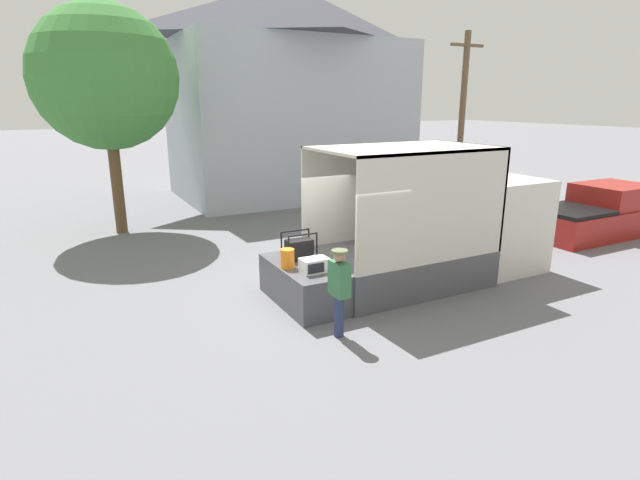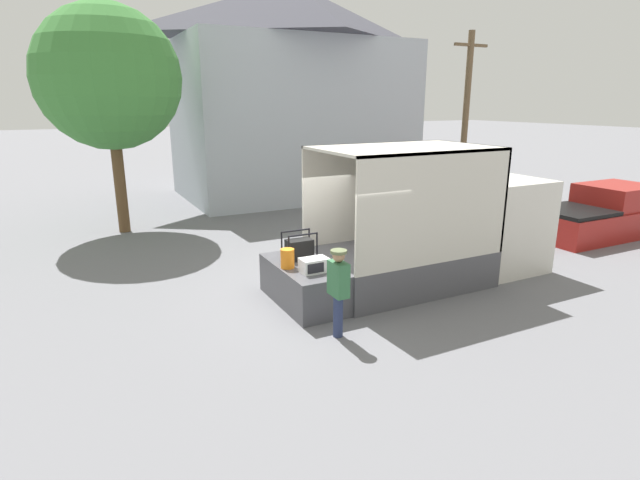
% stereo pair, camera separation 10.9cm
% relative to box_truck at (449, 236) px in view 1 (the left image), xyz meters
% --- Properties ---
extents(ground_plane, '(160.00, 160.00, 0.00)m').
position_rel_box_truck_xyz_m(ground_plane, '(-3.43, 0.00, -0.99)').
color(ground_plane, slate).
extents(box_truck, '(5.84, 2.44, 3.21)m').
position_rel_box_truck_xyz_m(box_truck, '(0.00, 0.00, 0.00)').
color(box_truck, silver).
rests_on(box_truck, ground).
extents(tailgate_deck, '(1.11, 2.32, 0.86)m').
position_rel_box_truck_xyz_m(tailgate_deck, '(-3.99, 0.00, -0.56)').
color(tailgate_deck, '#4C4C51').
rests_on(tailgate_deck, ground).
extents(microwave, '(0.56, 0.38, 0.29)m').
position_rel_box_truck_xyz_m(microwave, '(-3.99, -0.53, 0.01)').
color(microwave, white).
rests_on(microwave, tailgate_deck).
extents(portable_generator, '(0.70, 0.42, 0.61)m').
position_rel_box_truck_xyz_m(portable_generator, '(-3.88, 0.38, 0.10)').
color(portable_generator, black).
rests_on(portable_generator, tailgate_deck).
extents(orange_bucket, '(0.29, 0.29, 0.40)m').
position_rel_box_truck_xyz_m(orange_bucket, '(-4.36, -0.04, 0.07)').
color(orange_bucket, orange).
rests_on(orange_bucket, tailgate_deck).
extents(worker_person, '(0.30, 0.44, 1.66)m').
position_rel_box_truck_xyz_m(worker_person, '(-4.10, -1.74, 0.03)').
color(worker_person, navy).
rests_on(worker_person, ground).
extents(pickup_truck_red, '(5.05, 2.01, 1.60)m').
position_rel_box_truck_xyz_m(pickup_truck_red, '(7.05, 0.74, -0.34)').
color(pickup_truck_red, maroon).
rests_on(pickup_truck_red, ground).
extents(house_backdrop, '(10.24, 6.75, 9.06)m').
position_rel_box_truck_xyz_m(house_backdrop, '(1.22, 12.19, 3.63)').
color(house_backdrop, '#A8B2BC').
rests_on(house_backdrop, ground).
extents(utility_pole, '(1.80, 0.28, 7.12)m').
position_rel_box_truck_xyz_m(utility_pole, '(8.08, 8.53, 2.73)').
color(utility_pole, brown).
rests_on(utility_pole, ground).
extents(street_tree, '(4.39, 4.39, 7.07)m').
position_rel_box_truck_xyz_m(street_tree, '(-6.70, 8.21, 3.87)').
color(street_tree, brown).
rests_on(street_tree, ground).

